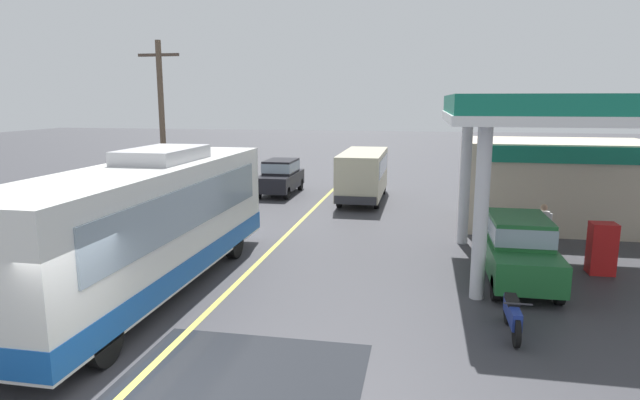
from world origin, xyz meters
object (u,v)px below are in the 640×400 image
minibus_opposing_lane (363,171)px  pedestrian_near_pump (543,226)px  car_at_pump (518,246)px  car_trailing_behind_bus (281,175)px  coach_bus_main (148,227)px  motorcycle_parked_forecourt (512,314)px

minibus_opposing_lane → pedestrian_near_pump: bearing=-51.1°
car_at_pump → car_trailing_behind_bus: (-10.10, 12.46, 0.00)m
minibus_opposing_lane → car_trailing_behind_bus: (-4.54, 1.04, -0.46)m
coach_bus_main → motorcycle_parked_forecourt: size_ratio=6.13×
minibus_opposing_lane → motorcycle_parked_forecourt: size_ratio=3.41×
coach_bus_main → car_trailing_behind_bus: bearing=92.0°
coach_bus_main → pedestrian_near_pump: coach_bus_main is taller
motorcycle_parked_forecourt → pedestrian_near_pump: pedestrian_near_pump is taller
pedestrian_near_pump → car_at_pump: bearing=-112.5°
minibus_opposing_lane → car_at_pump: bearing=-64.0°
coach_bus_main → motorcycle_parked_forecourt: coach_bus_main is taller
pedestrian_near_pump → car_trailing_behind_bus: bearing=140.1°
coach_bus_main → car_trailing_behind_bus: 15.11m
coach_bus_main → car_trailing_behind_bus: (-0.53, 15.08, -0.71)m
car_at_pump → pedestrian_near_pump: size_ratio=2.53×
minibus_opposing_lane → car_trailing_behind_bus: 4.68m
car_at_pump → motorcycle_parked_forecourt: bearing=-100.5°
coach_bus_main → car_at_pump: bearing=15.3°
minibus_opposing_lane → pedestrian_near_pump: 10.85m
car_at_pump → pedestrian_near_pump: 3.23m
car_at_pump → coach_bus_main: bearing=-164.7°
car_at_pump → minibus_opposing_lane: 12.71m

